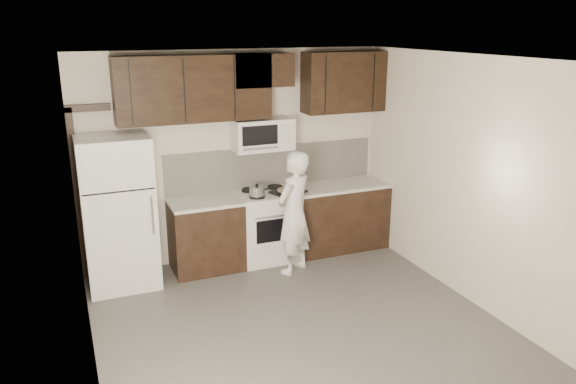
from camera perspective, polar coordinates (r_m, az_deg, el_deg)
floor at (r=5.83m, az=1.87°, el=-14.21°), size 4.50×4.50×0.00m
back_wall at (r=7.30m, az=-5.32°, el=3.63°), size 4.00×0.00×4.00m
ceiling at (r=5.01m, az=2.17°, el=13.30°), size 4.50×4.50×0.00m
counter_run at (r=7.47m, az=0.01°, el=-3.15°), size 2.95×0.64×0.91m
stove at (r=7.36m, az=-2.17°, el=-3.42°), size 0.76×0.66×0.94m
backsplash at (r=7.48m, az=-1.60°, el=2.69°), size 2.90×0.02×0.54m
upper_cabinets at (r=7.04m, az=-3.45°, el=10.89°), size 3.48×0.35×0.78m
microwave at (r=7.15m, az=-2.61°, el=5.87°), size 0.76×0.42×0.40m
refrigerator at (r=6.79m, az=-16.87°, el=-2.00°), size 0.80×0.76×1.80m
door_trim at (r=6.98m, az=-20.40°, el=1.16°), size 0.50×0.08×2.12m
saucepan at (r=7.01m, az=-3.16°, el=0.01°), size 0.33×0.19×0.18m
baking_tray at (r=7.21m, az=0.00°, el=0.02°), size 0.49×0.42×0.02m
pizza at (r=7.21m, az=0.00°, el=0.18°), size 0.35×0.35×0.02m
person at (r=6.88m, az=0.59°, el=-2.13°), size 0.67×0.62×1.55m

